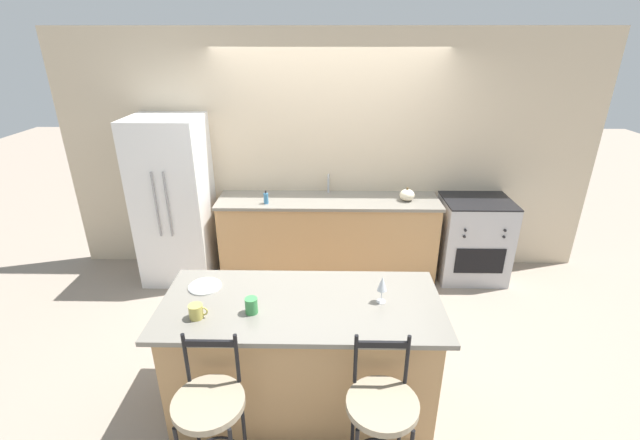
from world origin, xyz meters
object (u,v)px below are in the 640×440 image
object	(u,v)px
wine_glass	(382,284)
soap_bottle	(266,198)
refrigerator	(175,201)
bar_stool_near	(211,415)
oven_range	(472,239)
pumpkin_decoration	(407,195)
coffee_mug	(196,311)
dinner_plate	(205,286)
tumbler_cup	(251,306)
bar_stool_far	(381,417)

from	to	relation	value
wine_glass	soap_bottle	world-z (taller)	wine_glass
refrigerator	bar_stool_near	world-z (taller)	refrigerator
oven_range	pumpkin_decoration	xyz separation A→B (m)	(-0.79, -0.00, 0.53)
wine_glass	pumpkin_decoration	xyz separation A→B (m)	(0.50, 1.91, -0.04)
coffee_mug	dinner_plate	bearing A→B (deg)	97.14
dinner_plate	tumbler_cup	bearing A→B (deg)	-37.78
oven_range	pumpkin_decoration	size ratio (longest dim) A/B	5.82
dinner_plate	wine_glass	size ratio (longest dim) A/B	1.19
refrigerator	coffee_mug	distance (m)	2.25
dinner_plate	soap_bottle	distance (m)	1.64
bar_stool_far	bar_stool_near	bearing A→B (deg)	-179.60
oven_range	bar_stool_far	size ratio (longest dim) A/B	0.92
bar_stool_near	pumpkin_decoration	xyz separation A→B (m)	(1.55, 2.59, 0.44)
bar_stool_near	pumpkin_decoration	world-z (taller)	pumpkin_decoration
bar_stool_far	soap_bottle	world-z (taller)	soap_bottle
bar_stool_near	soap_bottle	world-z (taller)	soap_bottle
refrigerator	dinner_plate	distance (m)	1.89
bar_stool_far	pumpkin_decoration	size ratio (longest dim) A/B	6.36
dinner_plate	wine_glass	xyz separation A→B (m)	(1.28, -0.17, 0.13)
oven_range	wine_glass	bearing A→B (deg)	-123.91
wine_glass	tumbler_cup	world-z (taller)	wine_glass
coffee_mug	bar_stool_near	bearing A→B (deg)	-69.92
refrigerator	bar_stool_far	size ratio (longest dim) A/B	1.79
bar_stool_far	dinner_plate	distance (m)	1.52
dinner_plate	oven_range	bearing A→B (deg)	34.25
bar_stool_far	coffee_mug	xyz separation A→B (m)	(-1.18, 0.47, 0.39)
refrigerator	dinner_plate	size ratio (longest dim) A/B	7.69
soap_bottle	dinner_plate	bearing A→B (deg)	-98.43
soap_bottle	coffee_mug	bearing A→B (deg)	-95.56
oven_range	soap_bottle	distance (m)	2.38
wine_glass	oven_range	bearing A→B (deg)	56.09
wine_glass	tumbler_cup	bearing A→B (deg)	-170.79
soap_bottle	bar_stool_far	bearing A→B (deg)	-68.24
bar_stool_far	dinner_plate	bearing A→B (deg)	145.44
dinner_plate	soap_bottle	bearing A→B (deg)	81.57
wine_glass	pumpkin_decoration	distance (m)	1.97
oven_range	bar_stool_near	size ratio (longest dim) A/B	0.92
dinner_plate	tumbler_cup	distance (m)	0.51
oven_range	soap_bottle	xyz separation A→B (m)	(-2.32, -0.13, 0.52)
bar_stool_near	wine_glass	size ratio (longest dim) A/B	5.13
soap_bottle	wine_glass	bearing A→B (deg)	-59.80
refrigerator	bar_stool_near	bearing A→B (deg)	-68.45
coffee_mug	soap_bottle	bearing A→B (deg)	84.44
bar_stool_far	soap_bottle	xyz separation A→B (m)	(-0.98, 2.46, 0.43)
bar_stool_far	dinner_plate	xyz separation A→B (m)	(-1.22, 0.84, 0.35)
dinner_plate	bar_stool_far	bearing A→B (deg)	-34.56
soap_bottle	pumpkin_decoration	bearing A→B (deg)	4.52
wine_glass	tumbler_cup	xyz separation A→B (m)	(-0.88, -0.14, -0.09)
bar_stool_far	wine_glass	distance (m)	0.83
soap_bottle	refrigerator	bearing A→B (deg)	174.75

